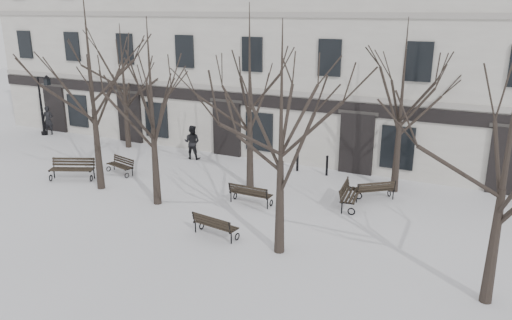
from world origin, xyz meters
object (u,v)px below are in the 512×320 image
Objects in this scene: tree_1 at (151,91)px; bench_4 at (374,189)px; tree_3 at (512,128)px; lamp_post at (44,101)px; bench_1 at (215,225)px; tree_0 at (90,68)px; bench_2 at (250,193)px; tree_2 at (281,113)px; bench_5 at (349,194)px; bench_3 at (121,165)px; bench_0 at (72,168)px.

tree_1 is 4.34× the size of bench_4.
tree_3 is 26.73m from lamp_post.
bench_4 is 0.45× the size of lamp_post.
tree_0 is at bearing -7.86° from bench_1.
bench_2 is at bearing -7.35° from bench_4.
tree_2 is at bearing -22.48° from lamp_post.
tree_1 is at bearing -16.02° from bench_1.
tree_0 is 4.38× the size of bench_5.
bench_3 is (-7.32, 0.82, -0.05)m from bench_2.
tree_3 is at bearing -1.90° from tree_2.
tree_3 reaches higher than lamp_post.
tree_0 is 8.35m from bench_2.
tree_0 reaches higher than bench_5.
bench_0 is 0.55× the size of lamp_post.
tree_3 is 2.04× the size of lamp_post.
tree_2 reaches higher than bench_0.
tree_2 is 4.41× the size of bench_3.
bench_1 is 3.20m from bench_2.
tree_0 is 4.87× the size of bench_1.
tree_3 is (12.26, -1.89, 0.23)m from tree_1.
bench_0 is 9.29m from bench_1.
bench_1 reaches higher than bench_3.
bench_3 is at bearing 25.09° from bench_0.
tree_3 is 10.41m from bench_2.
bench_3 is at bearing -19.72° from bench_1.
bench_4 is (4.13, 5.87, 0.01)m from bench_1.
bench_1 is at bearing -24.32° from tree_1.
tree_2 reaches higher than tree_1.
tree_3 is (15.58, -2.25, -0.46)m from tree_0.
tree_3 is at bearing 87.40° from bench_4.
tree_1 is at bearing -10.46° from bench_4.
bench_0 is at bearing 95.19° from bench_5.
tree_1 is at bearing -16.42° from bench_3.
tree_3 reaches higher than bench_2.
bench_2 is at bearing 9.86° from tree_0.
tree_0 is at bearing 167.74° from tree_2.
tree_2 reaches higher than bench_3.
tree_1 is 6.33m from tree_2.
tree_3 is at bearing -8.74° from tree_1.
bench_4 is (11.69, 1.85, 0.03)m from bench_3.
bench_2 reaches higher than bench_1.
tree_3 is 4.00× the size of bench_5.
tree_1 is 8.72m from bench_5.
bench_2 is at bearing -15.94° from lamp_post.
bench_0 reaches higher than bench_1.
bench_5 is at bearing -8.81° from lamp_post.
tree_2 is at bearing -15.41° from tree_1.
bench_5 is (12.36, 2.42, -0.03)m from bench_0.
tree_0 reaches higher than tree_3.
bench_2 is 1.06× the size of bench_3.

